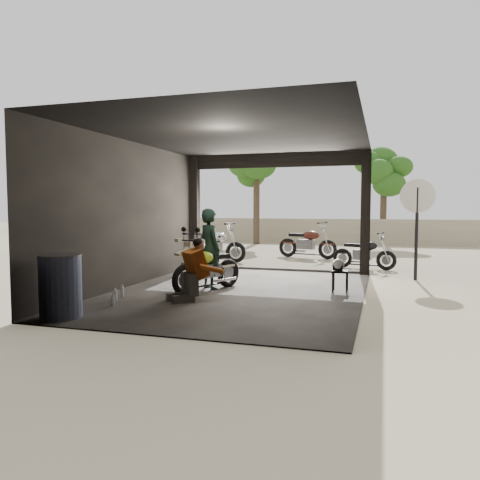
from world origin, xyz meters
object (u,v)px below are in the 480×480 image
Objects in this scene: stool at (340,274)px; oil_drum at (60,287)px; left_bike at (204,255)px; outside_bike_c at (364,250)px; outside_bike_a at (214,242)px; main_bike at (207,265)px; mechanic at (190,271)px; helmet at (338,265)px; sign_post at (417,212)px; outside_bike_b at (307,240)px; rider at (210,249)px.

oil_drum reaches higher than stool.
left_bike is 4.68m from outside_bike_c.
left_bike is at bearing -160.88° from outside_bike_a.
mechanic is (0.07, -1.10, 0.01)m from main_bike.
sign_post reaches higher than helmet.
outside_bike_b is at bearing 76.81° from oil_drum.
oil_drum is (-1.42, -1.82, -0.07)m from mechanic.
mechanic is (-0.91, -8.10, -0.06)m from outside_bike_b.
rider is 2.76m from stool.
outside_bike_c is 8.71m from oil_drum.
main_bike is at bearing -66.13° from left_bike.
main_bike is 3.22m from oil_drum.
oil_drum is at bearing 162.80° from outside_bike_c.
mechanic is 4.26× the size of helmet.
left_bike is 1.07× the size of outside_bike_c.
sign_post is at bearing -108.26° from rider.
helmet is 0.11× the size of sign_post.
outside_bike_a is at bearing 106.77° from left_bike.
rider is (0.78, -1.67, 0.30)m from left_bike.
rider is 6.45× the size of helmet.
stool is at bearing 38.42° from helmet.
outside_bike_a reaches higher than mechanic.
main_bike is at bearing -173.77° from outside_bike_b.
sign_post is (5.59, 5.84, 1.14)m from oil_drum.
outside_bike_b is at bearing 125.35° from mechanic.
outside_bike_c reaches higher than oil_drum.
rider is (-1.01, -6.78, 0.23)m from outside_bike_b.
oil_drum is (-3.96, -3.55, -0.08)m from helmet.
sign_post is (5.06, 1.02, 1.07)m from left_bike.
outside_bike_c is (4.68, -0.35, -0.10)m from outside_bike_a.
helmet is at bearing 41.83° from oil_drum.
rider reaches higher than outside_bike_b.
outside_bike_c is at bearing -84.62° from rider.
left_bike is 5.27m from sign_post.
main_bike reaches higher than helmet.
helmet is at bearing -107.57° from sign_post.
outside_bike_a is 6.35m from mechanic.
oil_drum is 0.41× the size of sign_post.
sign_post reaches higher than rider.
outside_bike_a is 1.09× the size of rider.
helmet is at bearing 75.87° from mechanic.
outside_bike_b is 6.86m from rider.
oil_drum is at bearing -178.96° from outside_bike_b.
outside_bike_b reaches higher than helmet.
outside_bike_b reaches higher than stool.
main_bike is at bearing -127.71° from sign_post.
sign_post is (5.95, -2.08, 1.01)m from outside_bike_a.
outside_bike_b is 1.19× the size of outside_bike_c.
outside_bike_a is 5.06m from rider.
mechanic is (1.78, -6.09, -0.06)m from outside_bike_a.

